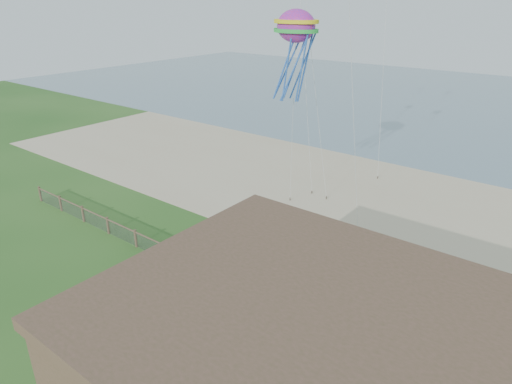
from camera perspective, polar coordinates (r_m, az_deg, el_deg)
ground at (r=24.27m, az=-17.04°, el=-16.52°), size 160.00×160.00×0.00m
sand_beach at (r=38.80m, az=9.96°, el=-0.16°), size 72.00×20.00×0.02m
ocean at (r=79.01m, az=25.70°, el=9.81°), size 160.00×68.00×0.02m
chainlink_fence at (r=26.96m, az=-6.76°, el=-9.71°), size 36.20×0.20×1.25m
picnic_table at (r=24.46m, az=-4.55°, el=-14.05°), size 1.79×1.49×0.67m
octopus_kite at (r=30.32m, az=4.91°, el=16.93°), size 3.62×3.11×6.28m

